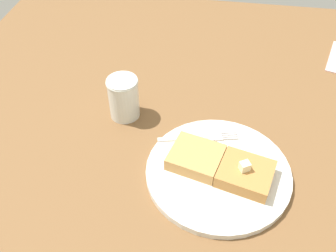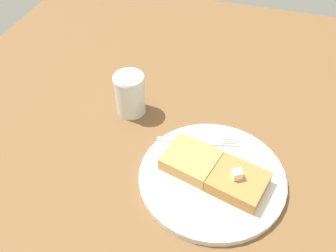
% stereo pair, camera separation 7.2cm
% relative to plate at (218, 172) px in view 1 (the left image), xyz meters
% --- Properties ---
extents(table_surface, '(1.25, 1.25, 0.02)m').
position_rel_plate_xyz_m(table_surface, '(0.04, -0.07, -0.02)').
color(table_surface, brown).
rests_on(table_surface, ground).
extents(plate, '(0.27, 0.27, 0.01)m').
position_rel_plate_xyz_m(plate, '(0.00, 0.00, 0.00)').
color(plate, silver).
rests_on(plate, table_surface).
extents(toast_slice_left, '(0.11, 0.10, 0.03)m').
position_rel_plate_xyz_m(toast_slice_left, '(-0.05, 0.01, 0.02)').
color(toast_slice_left, '#B57A3D').
rests_on(toast_slice_left, plate).
extents(toast_slice_middle, '(0.11, 0.10, 0.03)m').
position_rel_plate_xyz_m(toast_slice_middle, '(0.05, -0.01, 0.02)').
color(toast_slice_middle, tan).
rests_on(toast_slice_middle, plate).
extents(butter_pat_primary, '(0.02, 0.02, 0.02)m').
position_rel_plate_xyz_m(butter_pat_primary, '(-0.04, 0.01, 0.04)').
color(butter_pat_primary, '#F5F0C5').
rests_on(butter_pat_primary, toast_slice_left).
extents(fork, '(0.16, 0.05, 0.00)m').
position_rel_plate_xyz_m(fork, '(0.04, -0.08, 0.01)').
color(fork, silver).
rests_on(fork, plate).
extents(syrup_jar, '(0.07, 0.07, 0.09)m').
position_rel_plate_xyz_m(syrup_jar, '(0.21, -0.13, 0.04)').
color(syrup_jar, '#361706').
rests_on(syrup_jar, table_surface).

